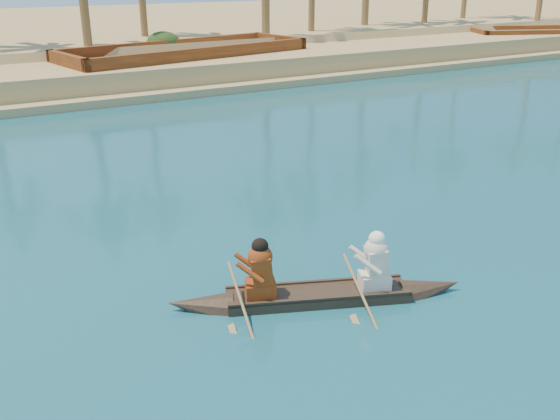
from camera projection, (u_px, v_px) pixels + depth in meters
sandy_embankment at (102, 35)px, 50.07m from camera, size 150.00×51.00×1.50m
shrub_cluster at (171, 47)px, 37.46m from camera, size 100.00×6.00×2.40m
canoe at (318, 286)px, 11.46m from camera, size 5.38×2.73×1.52m
barge_mid at (187, 65)px, 33.59m from camera, size 13.95×6.73×2.23m
barge_right at (547, 41)px, 45.25m from camera, size 11.82×7.79×1.87m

